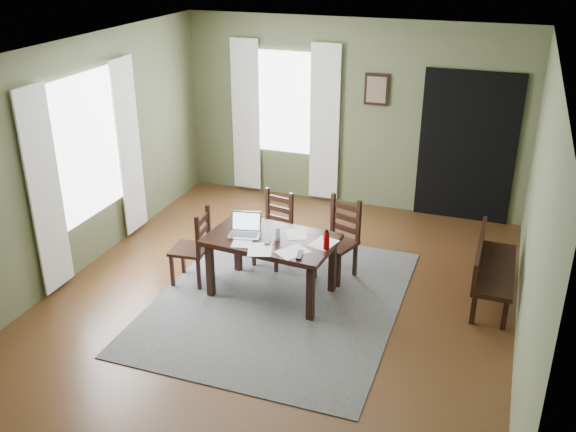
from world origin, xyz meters
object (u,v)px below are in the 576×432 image
at_px(chair_end, 193,248).
at_px(chair_back_left, 274,230).
at_px(chair_back_right, 338,240).
at_px(dining_table, 271,244).
at_px(water_bottle, 326,240).
at_px(bench, 489,264).
at_px(laptop, 245,229).

bearing_deg(chair_end, chair_back_left, 131.73).
bearing_deg(chair_back_right, dining_table, -112.80).
xyz_separation_m(chair_end, water_bottle, (1.58, -0.01, 0.36)).
bearing_deg(chair_end, bench, 97.01).
bearing_deg(dining_table, chair_back_left, 113.38).
xyz_separation_m(dining_table, chair_back_left, (-0.24, 0.71, -0.17)).
bearing_deg(chair_back_left, laptop, -83.89).
distance_m(chair_back_right, water_bottle, 0.79).
bearing_deg(water_bottle, laptop, 176.22).
height_order(chair_end, chair_back_left, chair_end).
bearing_deg(dining_table, chair_back_right, 52.35).
height_order(chair_back_right, water_bottle, chair_back_right).
bearing_deg(chair_back_right, bench, 20.85).
height_order(chair_end, chair_back_right, chair_back_right).
bearing_deg(chair_back_right, water_bottle, -65.95).
xyz_separation_m(dining_table, chair_back_right, (0.58, 0.65, -0.15)).
height_order(chair_back_left, bench, chair_back_left).
relative_size(chair_end, chair_back_left, 1.01).
bearing_deg(chair_end, dining_table, 87.51).
distance_m(dining_table, chair_back_right, 0.88).
relative_size(bench, laptop, 3.29).
height_order(dining_table, bench, bench).
xyz_separation_m(chair_end, chair_back_right, (1.52, 0.71, 0.02)).
xyz_separation_m(chair_back_left, chair_back_right, (0.83, -0.06, 0.03)).
bearing_deg(chair_end, water_bottle, 83.55).
bearing_deg(bench, chair_back_left, 89.66).
distance_m(dining_table, bench, 2.39).
distance_m(chair_back_left, laptop, 0.78).
bearing_deg(laptop, chair_back_left, 72.46).
bearing_deg(bench, dining_table, 106.87).
distance_m(chair_end, water_bottle, 1.62).
distance_m(chair_back_right, laptop, 1.14).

